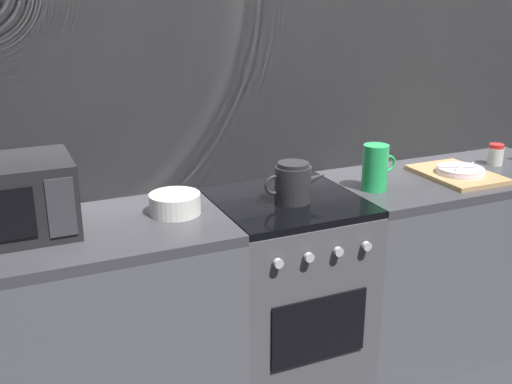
# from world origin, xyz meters

# --- Properties ---
(ground_plane) EXTENTS (8.00, 8.00, 0.00)m
(ground_plane) POSITION_xyz_m (0.00, 0.00, 0.00)
(ground_plane) COLOR #2D2D33
(back_wall) EXTENTS (3.60, 0.05, 2.40)m
(back_wall) POSITION_xyz_m (0.00, 0.32, 1.20)
(back_wall) COLOR gray
(back_wall) RESTS_ON ground_plane
(counter_left) EXTENTS (1.20, 0.60, 0.90)m
(counter_left) POSITION_xyz_m (-0.90, 0.00, 0.45)
(counter_left) COLOR #515459
(counter_left) RESTS_ON ground_plane
(stove_unit) EXTENTS (0.60, 0.63, 0.90)m
(stove_unit) POSITION_xyz_m (-0.00, -0.00, 0.45)
(stove_unit) COLOR #4C4C51
(stove_unit) RESTS_ON ground_plane
(counter_right) EXTENTS (1.20, 0.60, 0.90)m
(counter_right) POSITION_xyz_m (0.90, 0.00, 0.45)
(counter_right) COLOR #515459
(counter_right) RESTS_ON ground_plane
(microwave) EXTENTS (0.46, 0.35, 0.27)m
(microwave) POSITION_xyz_m (-1.07, 0.06, 1.04)
(microwave) COLOR black
(microwave) RESTS_ON counter_left
(kettle) EXTENTS (0.28, 0.15, 0.17)m
(kettle) POSITION_xyz_m (0.01, -0.04, 0.98)
(kettle) COLOR #262628
(kettle) RESTS_ON stove_unit
(mixing_bowl) EXTENTS (0.20, 0.20, 0.08)m
(mixing_bowl) POSITION_xyz_m (-0.47, 0.03, 0.94)
(mixing_bowl) COLOR silver
(mixing_bowl) RESTS_ON counter_left
(pitcher) EXTENTS (0.16, 0.11, 0.20)m
(pitcher) POSITION_xyz_m (0.40, -0.04, 1.00)
(pitcher) COLOR green
(pitcher) RESTS_ON counter_right
(dish_pile) EXTENTS (0.30, 0.40, 0.06)m
(dish_pile) POSITION_xyz_m (0.87, -0.04, 0.92)
(dish_pile) COLOR tan
(dish_pile) RESTS_ON counter_right
(spice_jar) EXTENTS (0.08, 0.08, 0.10)m
(spice_jar) POSITION_xyz_m (1.18, 0.04, 0.95)
(spice_jar) COLOR silver
(spice_jar) RESTS_ON counter_right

